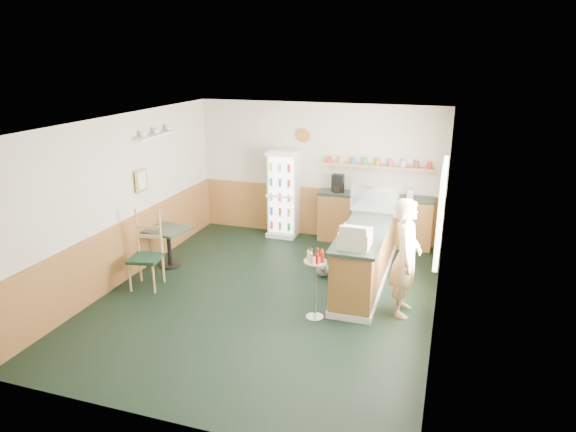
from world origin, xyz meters
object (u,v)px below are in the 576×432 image
at_px(condiment_stand, 315,275).
at_px(cafe_table, 169,240).
at_px(drinks_fridge, 284,194).
at_px(display_case, 375,199).
at_px(cafe_chair, 148,247).
at_px(shopkeeper, 406,258).
at_px(cash_register, 355,238).

bearing_deg(condiment_stand, cafe_table, 161.01).
height_order(drinks_fridge, condiment_stand, drinks_fridge).
distance_m(display_case, cafe_chair, 3.84).
bearing_deg(shopkeeper, cafe_table, 83.03).
relative_size(drinks_fridge, cafe_table, 2.49).
height_order(shopkeeper, cafe_chair, shopkeeper).
bearing_deg(cash_register, condiment_stand, -141.46).
height_order(drinks_fridge, shopkeeper, drinks_fridge).
xyz_separation_m(drinks_fridge, cafe_table, (-1.40, -2.17, -0.39)).
height_order(cash_register, cafe_table, cash_register).
bearing_deg(shopkeeper, cafe_chair, 93.69).
bearing_deg(drinks_fridge, condiment_stand, -64.30).
xyz_separation_m(display_case, cafe_table, (-3.40, -1.10, -0.74)).
distance_m(cash_register, cafe_table, 3.52).
bearing_deg(drinks_fridge, cash_register, -54.49).
distance_m(shopkeeper, cafe_table, 4.14).
bearing_deg(condiment_stand, drinks_fridge, 115.70).
distance_m(display_case, condiment_stand, 2.23).
relative_size(drinks_fridge, cash_register, 3.98).
bearing_deg(shopkeeper, drinks_fridge, 45.22).
bearing_deg(cafe_table, display_case, 17.97).
bearing_deg(cafe_table, cash_register, -10.61).
relative_size(display_case, shopkeeper, 0.46).
relative_size(cafe_table, cafe_chair, 0.57).
xyz_separation_m(display_case, shopkeeper, (0.70, -1.57, -0.37)).
distance_m(drinks_fridge, cafe_table, 2.61).
height_order(display_case, cash_register, display_case).
bearing_deg(cash_register, cafe_chair, -177.36).
height_order(cash_register, shopkeeper, shopkeeper).
xyz_separation_m(condiment_stand, cafe_chair, (-2.84, 0.25, -0.03)).
xyz_separation_m(shopkeeper, condiment_stand, (-1.17, -0.54, -0.19)).
xyz_separation_m(drinks_fridge, cash_register, (2.00, -2.81, 0.25)).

